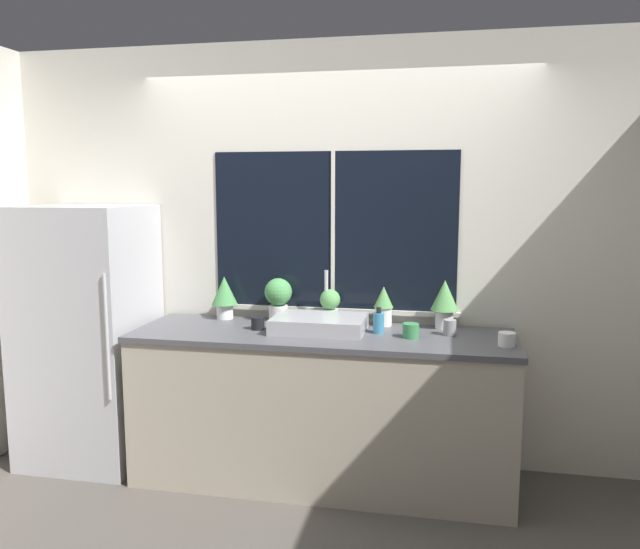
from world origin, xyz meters
name	(u,v)px	position (x,y,z in m)	size (l,w,h in m)	color
ground_plane	(310,506)	(0.00, 0.00, 0.00)	(14.00, 14.00, 0.00)	#4C4742
wall_back	(334,255)	(0.00, 0.74, 1.35)	(8.00, 0.09, 2.70)	silver
wall_left	(90,239)	(-2.21, 1.50, 1.35)	(0.06, 7.00, 2.70)	silver
counter	(322,407)	(0.00, 0.33, 0.46)	(2.27, 0.69, 0.93)	#B2A893
refrigerator	(88,334)	(-1.56, 0.36, 0.83)	(0.75, 0.70, 1.67)	#B7B7BC
sink	(319,323)	(-0.02, 0.37, 0.97)	(0.55, 0.43, 0.34)	#ADADB2
potted_plant_far_left	(225,294)	(-0.70, 0.60, 1.09)	(0.17, 0.17, 0.28)	white
potted_plant_left	(278,296)	(-0.34, 0.60, 1.09)	(0.18, 0.18, 0.28)	white
potted_plant_center	(330,305)	(0.00, 0.60, 1.05)	(0.13, 0.13, 0.22)	white
potted_plant_right	(384,305)	(0.34, 0.60, 1.06)	(0.12, 0.12, 0.25)	white
potted_plant_far_right	(445,300)	(0.71, 0.60, 1.10)	(0.17, 0.17, 0.30)	white
soap_bottle	(379,322)	(0.33, 0.39, 0.99)	(0.06, 0.06, 0.16)	teal
mug_green	(411,331)	(0.53, 0.31, 0.97)	(0.09, 0.09, 0.08)	#38844C
mug_white	(507,339)	(1.05, 0.23, 0.96)	(0.09, 0.09, 0.08)	white
mug_grey	(450,328)	(0.75, 0.42, 0.97)	(0.07, 0.07, 0.09)	gray
mug_black	(258,323)	(-0.40, 0.34, 0.97)	(0.08, 0.08, 0.08)	black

